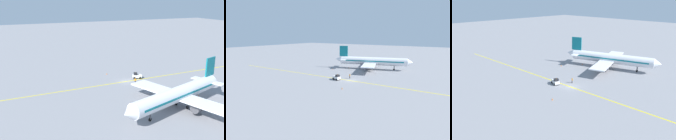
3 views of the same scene
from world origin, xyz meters
TOP-DOWN VIEW (x-y plane):
  - ground_plane at (0.00, 0.00)m, footprint 400.00×400.00m
  - apron_yellow_centreline at (0.00, 0.00)m, footprint 5.62×119.90m
  - airplane_at_gate at (-23.69, -2.22)m, footprint 28.26×34.71m
  - baggage_tug_white at (1.67, -4.78)m, footprint 2.57×3.34m
  - ground_crew_worker at (-2.66, -1.91)m, footprint 0.37×0.52m
  - traffic_cone_near_nose at (-12.50, -16.71)m, footprint 0.32×0.32m
  - traffic_cone_mid_apron at (-19.57, -12.06)m, footprint 0.32×0.32m
  - traffic_cone_by_wingtip at (9.74, 2.61)m, footprint 0.32×0.32m

SIDE VIEW (x-z plane):
  - ground_plane at x=0.00m, z-range 0.00..0.00m
  - apron_yellow_centreline at x=0.00m, z-range 0.00..0.01m
  - traffic_cone_near_nose at x=-12.50m, z-range 0.00..0.55m
  - traffic_cone_mid_apron at x=-19.57m, z-range 0.00..0.55m
  - traffic_cone_by_wingtip at x=9.74m, z-range 0.00..0.55m
  - baggage_tug_white at x=1.67m, z-range -0.15..1.96m
  - ground_crew_worker at x=-2.66m, z-range 0.07..1.75m
  - airplane_at_gate at x=-23.69m, z-range -1.59..9.01m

